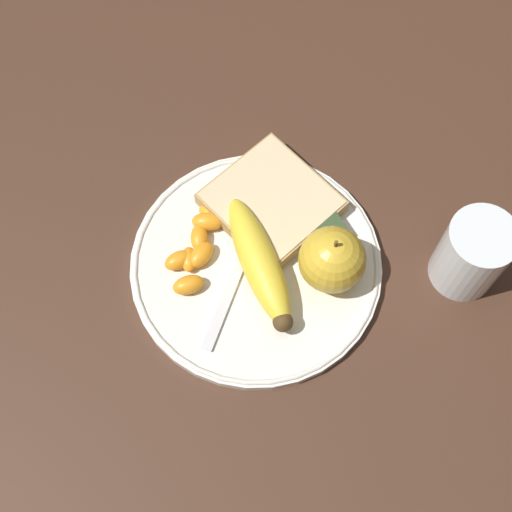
% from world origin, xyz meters
% --- Properties ---
extents(ground_plane, '(3.00, 3.00, 0.00)m').
position_xyz_m(ground_plane, '(0.00, 0.00, 0.00)').
color(ground_plane, '#42281C').
extents(plate, '(0.27, 0.27, 0.01)m').
position_xyz_m(plate, '(0.00, 0.00, 0.01)').
color(plate, silver).
rests_on(plate, ground_plane).
extents(juice_glass, '(0.07, 0.07, 0.09)m').
position_xyz_m(juice_glass, '(0.11, 0.19, 0.04)').
color(juice_glass, silver).
rests_on(juice_glass, ground_plane).
extents(apple, '(0.07, 0.07, 0.08)m').
position_xyz_m(apple, '(0.05, 0.06, 0.05)').
color(apple, gold).
rests_on(apple, plate).
extents(banana, '(0.16, 0.06, 0.04)m').
position_xyz_m(banana, '(0.01, -0.00, 0.03)').
color(banana, yellow).
rests_on(banana, plate).
extents(bread_slice, '(0.15, 0.14, 0.02)m').
position_xyz_m(bread_slice, '(-0.05, 0.05, 0.02)').
color(bread_slice, '#AB8751').
rests_on(bread_slice, plate).
extents(fork, '(0.13, 0.15, 0.00)m').
position_xyz_m(fork, '(-0.01, -0.01, 0.01)').
color(fork, silver).
rests_on(fork, plate).
extents(jam_packet, '(0.05, 0.04, 0.02)m').
position_xyz_m(jam_packet, '(-0.00, 0.08, 0.02)').
color(jam_packet, white).
rests_on(jam_packet, plate).
extents(orange_segment_0, '(0.03, 0.04, 0.02)m').
position_xyz_m(orange_segment_0, '(-0.03, -0.05, 0.02)').
color(orange_segment_0, orange).
rests_on(orange_segment_0, plate).
extents(orange_segment_1, '(0.03, 0.02, 0.02)m').
position_xyz_m(orange_segment_1, '(-0.08, -0.00, 0.02)').
color(orange_segment_1, orange).
rests_on(orange_segment_1, plate).
extents(orange_segment_2, '(0.03, 0.04, 0.02)m').
position_xyz_m(orange_segment_2, '(-0.01, -0.08, 0.02)').
color(orange_segment_2, orange).
rests_on(orange_segment_2, plate).
extents(orange_segment_3, '(0.02, 0.03, 0.02)m').
position_xyz_m(orange_segment_3, '(-0.04, -0.07, 0.02)').
color(orange_segment_3, orange).
rests_on(orange_segment_3, plate).
extents(orange_segment_4, '(0.04, 0.04, 0.02)m').
position_xyz_m(orange_segment_4, '(-0.07, -0.02, 0.02)').
color(orange_segment_4, orange).
rests_on(orange_segment_4, plate).
extents(orange_segment_5, '(0.04, 0.03, 0.02)m').
position_xyz_m(orange_segment_5, '(-0.05, -0.04, 0.02)').
color(orange_segment_5, orange).
rests_on(orange_segment_5, plate).
extents(orange_segment_6, '(0.03, 0.03, 0.02)m').
position_xyz_m(orange_segment_6, '(-0.04, -0.06, 0.02)').
color(orange_segment_6, orange).
rests_on(orange_segment_6, plate).
extents(orange_segment_7, '(0.03, 0.02, 0.01)m').
position_xyz_m(orange_segment_7, '(-0.08, -0.02, 0.02)').
color(orange_segment_7, orange).
rests_on(orange_segment_7, plate).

